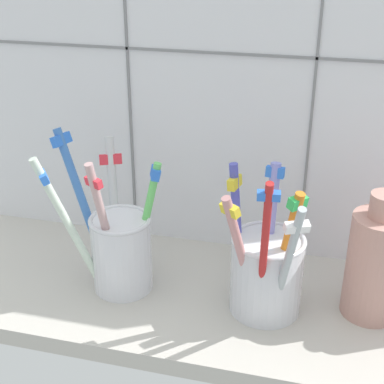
{
  "coord_description": "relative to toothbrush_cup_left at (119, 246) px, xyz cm",
  "views": [
    {
      "loc": [
        12.51,
        -49.89,
        39.44
      ],
      "look_at": [
        0.0,
        -0.83,
        14.85
      ],
      "focal_mm": 52.34,
      "sensor_mm": 36.0,
      "label": 1
    }
  ],
  "objects": [
    {
      "name": "counter_slab",
      "position": [
        8.34,
        0.79,
        -6.26
      ],
      "size": [
        64.0,
        22.0,
        2.0
      ],
      "primitive_type": "cube",
      "color": "#BCB7AD",
      "rests_on": "ground"
    },
    {
      "name": "tile_wall_back",
      "position": [
        8.34,
        12.79,
        15.24
      ],
      "size": [
        64.0,
        2.2,
        45.0
      ],
      "color": "white",
      "rests_on": "ground"
    },
    {
      "name": "toothbrush_cup_right",
      "position": [
        16.3,
        -0.23,
        -0.18
      ],
      "size": [
        8.7,
        11.27,
        18.06
      ],
      "color": "silver",
      "rests_on": "counter_slab"
    },
    {
      "name": "ceramic_vase",
      "position": [
        27.15,
        2.05,
        0.82
      ],
      "size": [
        5.93,
        5.93,
        13.87
      ],
      "color": "tan",
      "rests_on": "counter_slab"
    },
    {
      "name": "toothbrush_cup_left",
      "position": [
        0.0,
        0.0,
        0.0
      ],
      "size": [
        12.35,
        10.93,
        17.82
      ],
      "color": "silver",
      "rests_on": "counter_slab"
    }
  ]
}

